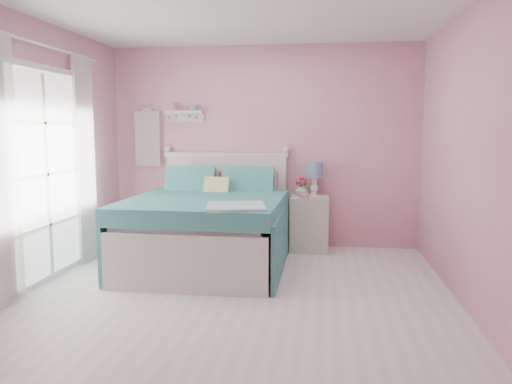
% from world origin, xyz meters
% --- Properties ---
extents(floor, '(4.50, 4.50, 0.00)m').
position_xyz_m(floor, '(0.00, 0.00, 0.00)').
color(floor, white).
rests_on(floor, ground).
extents(room_shell, '(4.50, 4.50, 4.50)m').
position_xyz_m(room_shell, '(0.00, 0.00, 1.58)').
color(room_shell, pink).
rests_on(room_shell, floor).
extents(bed, '(1.70, 2.13, 1.23)m').
position_xyz_m(bed, '(-0.49, 1.19, 0.41)').
color(bed, silver).
rests_on(bed, floor).
extents(nightstand, '(0.48, 0.47, 0.69)m').
position_xyz_m(nightstand, '(0.62, 2.00, 0.35)').
color(nightstand, beige).
rests_on(nightstand, floor).
extents(table_lamp, '(0.21, 0.21, 0.43)m').
position_xyz_m(table_lamp, '(0.67, 2.08, 0.99)').
color(table_lamp, white).
rests_on(table_lamp, nightstand).
extents(vase, '(0.19, 0.19, 0.16)m').
position_xyz_m(vase, '(0.50, 2.05, 0.77)').
color(vase, silver).
rests_on(vase, nightstand).
extents(teacup, '(0.11, 0.11, 0.07)m').
position_xyz_m(teacup, '(0.56, 1.86, 0.72)').
color(teacup, pink).
rests_on(teacup, nightstand).
extents(roses, '(0.14, 0.11, 0.12)m').
position_xyz_m(roses, '(0.50, 2.05, 0.88)').
color(roses, '#BF414B').
rests_on(roses, vase).
extents(wall_shelf, '(0.50, 0.15, 0.25)m').
position_xyz_m(wall_shelf, '(-1.04, 2.19, 1.73)').
color(wall_shelf, silver).
rests_on(wall_shelf, room_shell).
extents(hanging_dress, '(0.34, 0.03, 0.72)m').
position_xyz_m(hanging_dress, '(-1.55, 2.18, 1.40)').
color(hanging_dress, white).
rests_on(hanging_dress, room_shell).
extents(french_door, '(0.04, 1.32, 2.16)m').
position_xyz_m(french_door, '(-1.97, 0.40, 1.07)').
color(french_door, silver).
rests_on(french_door, floor).
extents(curtain_near, '(0.04, 0.40, 2.32)m').
position_xyz_m(curtain_near, '(-1.92, -0.34, 1.18)').
color(curtain_near, white).
rests_on(curtain_near, floor).
extents(curtain_far, '(0.04, 0.40, 2.32)m').
position_xyz_m(curtain_far, '(-1.92, 1.14, 1.18)').
color(curtain_far, white).
rests_on(curtain_far, floor).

